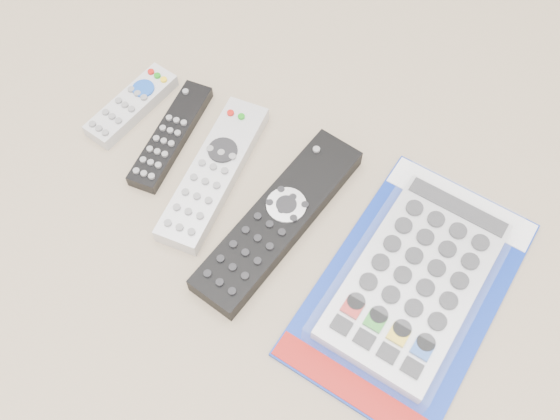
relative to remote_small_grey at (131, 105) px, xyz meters
The scene contains 5 objects.
remote_small_grey is the anchor object (origin of this frame).
remote_slim_black 0.07m from the remote_small_grey, 13.19° to the right, with size 0.05×0.17×0.02m.
remote_silver_dvd 0.16m from the remote_small_grey, 15.12° to the right, with size 0.07×0.22×0.02m.
remote_large_black 0.26m from the remote_small_grey, 13.87° to the right, with size 0.10×0.26×0.03m.
jumbo_remote_packaged 0.43m from the remote_small_grey, ahead, with size 0.21×0.32×0.04m.
Camera 1 is at (0.21, -0.30, 0.65)m, focal length 40.00 mm.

